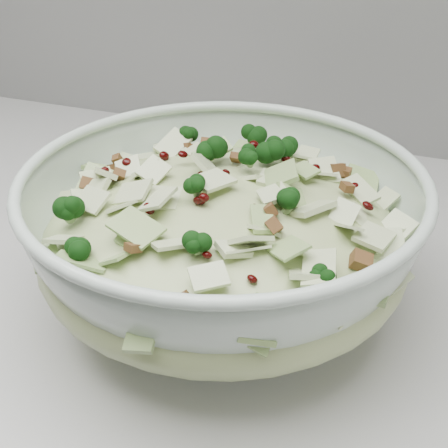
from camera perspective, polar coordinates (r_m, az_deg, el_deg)
name	(u,v)px	position (r m, az deg, el deg)	size (l,w,h in m)	color
mixing_bowl	(223,240)	(0.50, -0.08, -1.48)	(0.38, 0.38, 0.13)	silver
salad	(223,218)	(0.49, -0.08, 0.55)	(0.34, 0.34, 0.13)	#B8C889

